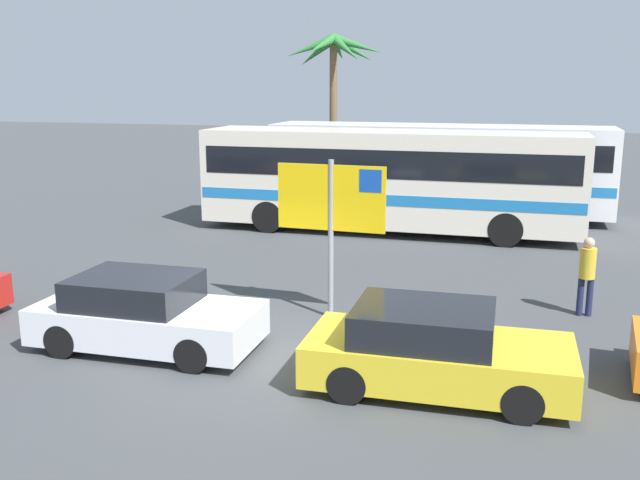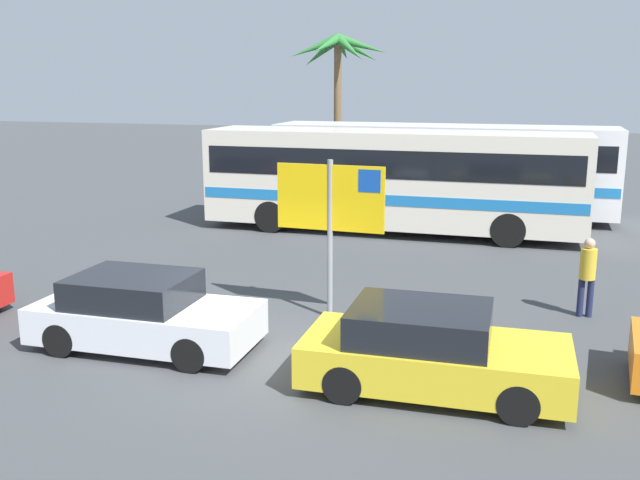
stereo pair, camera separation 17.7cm
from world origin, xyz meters
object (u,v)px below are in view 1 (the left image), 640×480
bus_rear_coach (438,165)px  car_white (144,314)px  bus_front_coach (389,176)px  car_yellow (434,350)px  ferry_sign (333,204)px  pedestrian_crossing_lot (587,270)px

bus_rear_coach → car_white: 14.92m
bus_front_coach → car_yellow: (2.88, -11.52, -1.15)m
car_white → car_yellow: same height
car_white → ferry_sign: bearing=41.7°
bus_front_coach → car_white: bus_front_coach is taller
car_white → car_yellow: bearing=-4.7°
bus_front_coach → ferry_sign: ferry_sign is taller
ferry_sign → car_yellow: bearing=-48.1°
bus_rear_coach → ferry_sign: size_ratio=3.66×
bus_front_coach → car_yellow: bearing=-76.0°
car_white → car_yellow: (5.20, -0.35, 0.00)m
pedestrian_crossing_lot → bus_rear_coach: bearing=17.2°
car_white → pedestrian_crossing_lot: size_ratio=2.45×
ferry_sign → pedestrian_crossing_lot: ferry_sign is taller
bus_front_coach → bus_rear_coach: size_ratio=1.00×
bus_rear_coach → car_white: (-3.42, -14.48, -1.15)m
car_yellow → car_white: bearing=175.1°
bus_front_coach → ferry_sign: 8.64m
car_white → pedestrian_crossing_lot: 8.72m
bus_front_coach → ferry_sign: size_ratio=3.66×
bus_rear_coach → car_white: size_ratio=2.93×
ferry_sign → car_white: bearing=-135.0°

